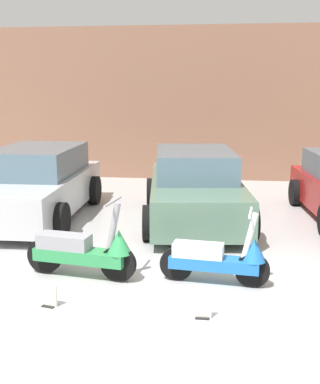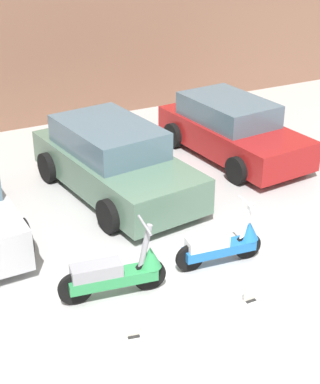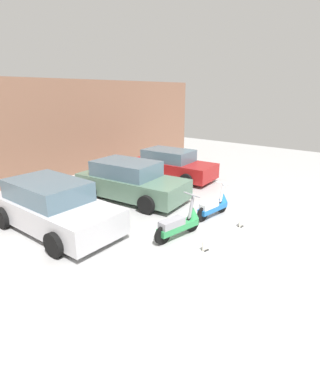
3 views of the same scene
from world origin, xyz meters
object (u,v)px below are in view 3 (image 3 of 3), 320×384
at_px(scooter_front_left, 180,223).
at_px(placard_near_left_scooter, 206,246).
at_px(car_rear_right, 172,165).
at_px(car_rear_center, 131,181).
at_px(car_rear_left, 53,207).
at_px(placard_near_right_scooter, 241,223).
at_px(scooter_front_right, 214,205).

relative_size(scooter_front_left, placard_near_left_scooter, 6.08).
bearing_deg(car_rear_right, car_rear_center, -85.80).
xyz_separation_m(car_rear_center, car_rear_right, (3.04, 0.48, -0.04)).
relative_size(car_rear_left, car_rear_right, 1.07).
bearing_deg(scooter_front_left, placard_near_right_scooter, -22.34).
height_order(scooter_front_right, car_rear_left, car_rear_left).
distance_m(car_rear_left, placard_near_left_scooter, 4.28).
relative_size(car_rear_right, placard_near_left_scooter, 14.80).
height_order(car_rear_right, placard_near_right_scooter, car_rear_right).
xyz_separation_m(placard_near_left_scooter, placard_near_right_scooter, (1.81, -0.08, 0.00)).
xyz_separation_m(car_rear_left, car_rear_right, (6.20, 0.60, -0.06)).
bearing_deg(car_rear_center, placard_near_left_scooter, -27.24).
distance_m(scooter_front_left, scooter_front_right, 1.80).
bearing_deg(placard_near_left_scooter, scooter_front_right, 24.62).
height_order(scooter_front_left, car_rear_left, car_rear_left).
distance_m(car_rear_center, placard_near_right_scooter, 4.17).
distance_m(placard_near_left_scooter, placard_near_right_scooter, 1.81).
bearing_deg(scooter_front_right, placard_near_right_scooter, -93.43).
height_order(scooter_front_right, placard_near_left_scooter, scooter_front_right).
xyz_separation_m(car_rear_right, placard_near_left_scooter, (-4.55, -4.52, -0.49)).
xyz_separation_m(scooter_front_left, scooter_front_right, (1.80, -0.00, -0.03)).
height_order(placard_near_left_scooter, placard_near_right_scooter, same).
height_order(scooter_front_right, placard_near_right_scooter, scooter_front_right).
bearing_deg(scooter_front_right, car_rear_center, 105.15).
distance_m(scooter_front_left, car_rear_right, 5.67).
distance_m(scooter_front_left, car_rear_center, 3.41).
height_order(car_rear_center, placard_near_left_scooter, car_rear_center).
height_order(car_rear_left, placard_near_right_scooter, car_rear_left).
relative_size(scooter_front_right, car_rear_left, 0.35).
bearing_deg(placard_near_right_scooter, car_rear_left, 130.81).
relative_size(car_rear_left, placard_near_right_scooter, 15.82).
distance_m(scooter_front_right, placard_near_left_scooter, 2.20).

